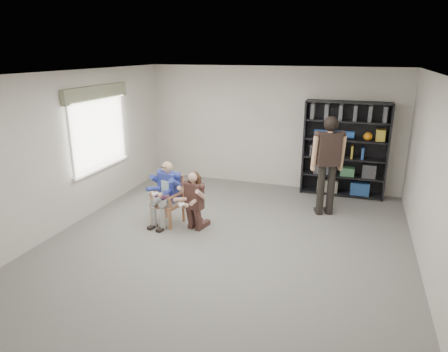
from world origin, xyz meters
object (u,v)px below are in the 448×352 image
(armchair, at_px, (167,200))
(seated_man, at_px, (167,193))
(kneeling_woman, at_px, (193,201))
(standing_man, at_px, (328,167))
(bookshelf, at_px, (345,150))

(armchair, relative_size, seated_man, 0.77)
(seated_man, bearing_deg, kneeling_woman, 0.75)
(kneeling_woman, height_order, standing_man, standing_man)
(seated_man, distance_m, standing_man, 3.12)
(seated_man, distance_m, bookshelf, 4.06)
(standing_man, bearing_deg, seated_man, -174.35)
(kneeling_woman, bearing_deg, standing_man, 47.24)
(seated_man, xyz_separation_m, kneeling_woman, (0.58, -0.12, -0.05))
(kneeling_woman, bearing_deg, armchair, -179.25)
(kneeling_woman, xyz_separation_m, bookshelf, (2.44, 2.80, 0.50))
(bookshelf, relative_size, standing_man, 1.08)
(bookshelf, height_order, standing_man, bookshelf)
(armchair, xyz_separation_m, kneeling_woman, (0.58, -0.12, 0.09))
(kneeling_woman, bearing_deg, seated_man, -179.25)
(kneeling_woman, relative_size, bookshelf, 0.53)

